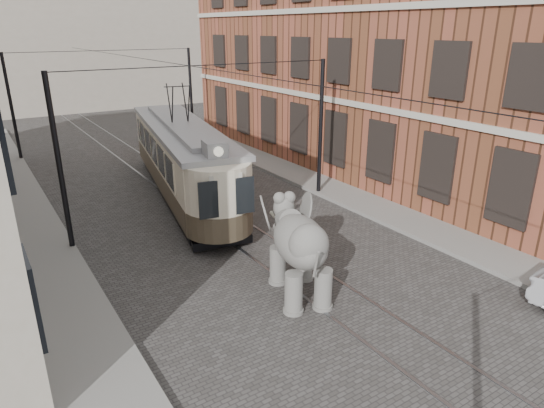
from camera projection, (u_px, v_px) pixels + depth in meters
ground at (306, 278)px, 14.59m from camera, size 120.00×120.00×0.00m
tram_rails at (306, 277)px, 14.59m from camera, size 1.54×80.00×0.02m
sidewalk_right at (435, 233)px, 17.62m from camera, size 2.00×60.00×0.15m
sidewalk_left at (86, 348)px, 11.26m from camera, size 2.00×60.00×0.15m
brick_building at (373, 52)px, 25.18m from camera, size 8.00×26.00×12.00m
distant_block at (47, 30)px, 43.62m from camera, size 28.00×10.00×14.00m
catenary at (222, 150)px, 17.38m from camera, size 11.00×30.20×6.00m
tram at (182, 142)px, 20.92m from camera, size 4.86×12.70×4.94m
elephant at (300, 254)px, 13.23m from camera, size 3.59×4.78×2.61m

